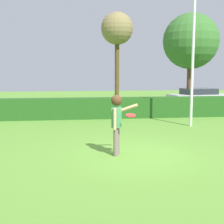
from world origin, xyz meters
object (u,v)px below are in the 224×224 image
object	(u,v)px
bare_elm_tree	(117,30)
willow_tree	(191,41)
lamppost	(193,51)
person	(117,118)
frisbee	(131,115)
parked_car_silver	(198,96)

from	to	relation	value
bare_elm_tree	willow_tree	xyz separation A→B (m)	(4.82, -2.03, -0.94)
lamppost	bare_elm_tree	world-z (taller)	bare_elm_tree
lamppost	willow_tree	world-z (taller)	willow_tree
lamppost	willow_tree	bearing A→B (deg)	69.33
person	frisbee	size ratio (longest dim) A/B	6.39
lamppost	willow_tree	size ratio (longest dim) A/B	0.94
parked_car_silver	frisbee	bearing A→B (deg)	-120.35
person	frisbee	xyz separation A→B (m)	(0.34, -0.33, 0.11)
frisbee	lamppost	world-z (taller)	lamppost
parked_car_silver	person	bearing A→B (deg)	-122.20
parked_car_silver	willow_tree	world-z (taller)	willow_tree
frisbee	parked_car_silver	size ratio (longest dim) A/B	0.06
parked_car_silver	willow_tree	size ratio (longest dim) A/B	0.69
frisbee	bare_elm_tree	world-z (taller)	bare_elm_tree
willow_tree	lamppost	bearing A→B (deg)	-110.67
frisbee	parked_car_silver	distance (m)	14.38
bare_elm_tree	person	bearing A→B (deg)	-98.46
parked_car_silver	willow_tree	xyz separation A→B (m)	(-0.68, 0.04, 3.78)
willow_tree	frisbee	bearing A→B (deg)	-117.87
frisbee	willow_tree	world-z (taller)	willow_tree
person	bare_elm_tree	size ratio (longest dim) A/B	0.27
person	lamppost	size ratio (longest dim) A/B	0.30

